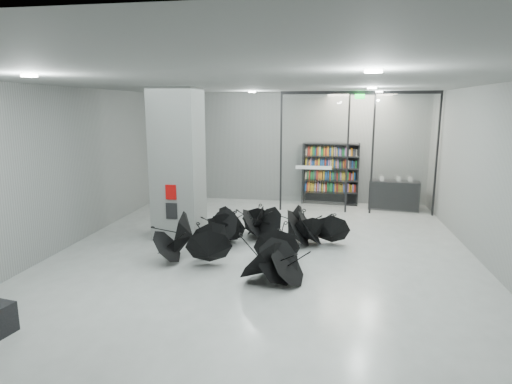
% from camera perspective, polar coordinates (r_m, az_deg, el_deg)
% --- Properties ---
extents(room, '(14.00, 14.02, 4.01)m').
position_cam_1_polar(room, '(9.20, 0.33, 6.99)').
color(room, gray).
rests_on(room, ground).
extents(column, '(1.20, 1.20, 4.00)m').
position_cam_1_polar(column, '(11.84, -10.19, 3.65)').
color(column, slate).
rests_on(column, ground).
extents(fire_cabinet, '(0.28, 0.04, 0.38)m').
position_cam_1_polar(fire_cabinet, '(11.37, -11.11, -0.01)').
color(fire_cabinet, '#A50A07').
rests_on(fire_cabinet, column).
extents(info_panel, '(0.30, 0.03, 0.42)m').
position_cam_1_polar(info_panel, '(11.47, -11.02, -2.46)').
color(info_panel, black).
rests_on(info_panel, column).
extents(exit_sign, '(0.30, 0.06, 0.15)m').
position_cam_1_polar(exit_sign, '(14.40, 13.47, 12.10)').
color(exit_sign, '#0CE533').
rests_on(exit_sign, room).
extents(glass_partition, '(5.06, 0.08, 4.00)m').
position_cam_1_polar(glass_partition, '(14.65, 13.09, 5.67)').
color(glass_partition, silver).
rests_on(glass_partition, ground).
extents(bookshelf, '(2.04, 0.60, 2.21)m').
position_cam_1_polar(bookshelf, '(16.00, 9.75, 2.36)').
color(bookshelf, black).
rests_on(bookshelf, ground).
extents(shop_counter, '(1.74, 0.90, 1.00)m').
position_cam_1_polar(shop_counter, '(15.75, 17.66, -0.39)').
color(shop_counter, black).
rests_on(shop_counter, ground).
extents(umbrella_cluster, '(4.79, 4.62, 1.31)m').
position_cam_1_polar(umbrella_cluster, '(10.58, -0.12, -6.47)').
color(umbrella_cluster, black).
rests_on(umbrella_cluster, ground).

